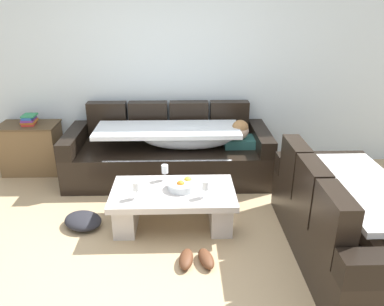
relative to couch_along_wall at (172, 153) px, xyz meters
name	(u,v)px	position (x,y,z in m)	size (l,w,h in m)	color
ground_plane	(160,258)	(-0.08, -1.63, -0.33)	(14.00, 14.00, 0.00)	tan
back_wall	(165,62)	(-0.08, 0.52, 1.02)	(9.00, 0.10, 2.70)	silver
couch_along_wall	(172,153)	(0.00, 0.00, 0.00)	(2.45, 0.92, 0.88)	black
couch_near_window	(349,222)	(1.55, -1.63, 0.01)	(0.92, 1.82, 0.88)	black
coffee_table	(173,203)	(0.04, -1.09, -0.09)	(1.20, 0.68, 0.38)	beige
fruit_bowl	(182,185)	(0.13, -1.06, 0.09)	(0.28, 0.28, 0.10)	silver
wine_glass_near_left	(136,187)	(-0.30, -1.24, 0.17)	(0.07, 0.07, 0.17)	silver
wine_glass_near_right	(205,186)	(0.34, -1.23, 0.17)	(0.07, 0.07, 0.17)	silver
wine_glass_far_back	(165,170)	(-0.05, -0.86, 0.17)	(0.07, 0.07, 0.17)	silver
side_cabinet	(32,148)	(-1.80, 0.22, -0.01)	(0.72, 0.44, 0.64)	brown
book_stack_on_cabinet	(29,120)	(-1.78, 0.23, 0.37)	(0.18, 0.23, 0.12)	red
pair_of_shoes	(196,259)	(0.24, -1.71, -0.28)	(0.34, 0.29, 0.09)	#59331E
crumpled_garment	(83,221)	(-0.86, -1.10, -0.27)	(0.40, 0.32, 0.12)	#232328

